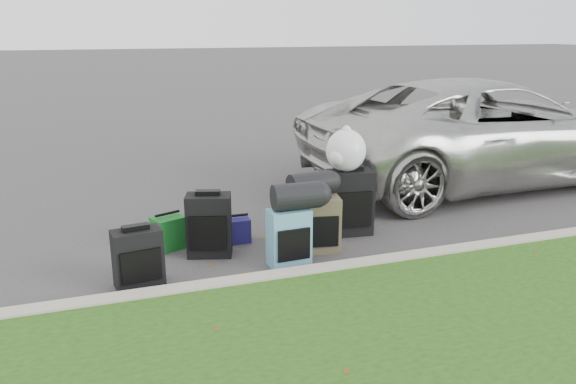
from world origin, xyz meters
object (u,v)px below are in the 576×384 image
object	(u,v)px
suv	(486,131)
suitcase_large_black_right	(350,202)
tote_green	(168,233)
suitcase_large_black_left	(209,225)
suitcase_small_black	(138,258)
suitcase_teal	(289,237)
suitcase_olive	(319,224)
tote_navy	(238,230)

from	to	relation	value
suv	suitcase_large_black_right	size ratio (longest dim) A/B	7.55
tote_green	suitcase_large_black_left	bearing A→B (deg)	-60.90
suitcase_small_black	suitcase_teal	xyz separation A→B (m)	(1.49, 0.01, 0.02)
suitcase_olive	tote_navy	distance (m)	0.95
suitcase_teal	suitcase_large_black_right	size ratio (longest dim) A/B	0.78
suitcase_large_black_right	tote_navy	distance (m)	1.34
suv	suitcase_small_black	bearing A→B (deg)	110.04
tote_green	suv	bearing A→B (deg)	-7.09
suitcase_large_black_left	suitcase_large_black_right	world-z (taller)	suitcase_large_black_right
suv	tote_navy	distance (m)	4.55
suitcase_teal	suitcase_large_black_right	xyz separation A→B (m)	(0.97, 0.64, 0.08)
suitcase_large_black_right	tote_green	distance (m)	2.09
suitcase_teal	suitcase_large_black_right	bearing A→B (deg)	30.00
suitcase_large_black_left	suitcase_teal	distance (m)	0.88
suv	tote_green	xyz separation A→B (m)	(-5.06, -1.29, -0.62)
suitcase_small_black	tote_green	xyz separation A→B (m)	(0.38, 0.85, -0.10)
suitcase_small_black	tote_navy	xyz separation A→B (m)	(1.15, 0.80, -0.14)
suitcase_olive	tote_green	bearing A→B (deg)	169.35
suitcase_teal	tote_green	world-z (taller)	suitcase_teal
suitcase_large_black_left	suitcase_large_black_right	size ratio (longest dim) A/B	0.88
suitcase_small_black	suitcase_large_black_right	size ratio (longest dim) A/B	0.73
suitcase_large_black_left	suitcase_teal	size ratio (longest dim) A/B	1.13
suitcase_large_black_left	tote_navy	distance (m)	0.51
suv	tote_navy	world-z (taller)	suv
suitcase_large_black_right	tote_navy	world-z (taller)	suitcase_large_black_right
suv	suitcase_large_black_left	world-z (taller)	suv
suv	suitcase_large_black_left	size ratio (longest dim) A/B	8.61
suitcase_olive	suitcase_teal	distance (m)	0.49
suv	suitcase_small_black	world-z (taller)	suv
suitcase_olive	suitcase_teal	size ratio (longest dim) A/B	1.02
tote_green	tote_navy	size ratio (longest dim) A/B	1.32
tote_green	suitcase_olive	bearing A→B (deg)	-42.53
suitcase_large_black_left	suitcase_large_black_right	xyz separation A→B (m)	(1.68, 0.12, 0.05)
tote_green	suitcase_teal	bearing A→B (deg)	-58.64
suitcase_small_black	tote_navy	distance (m)	1.41
suitcase_large_black_right	tote_navy	size ratio (longest dim) A/B	2.76
suitcase_large_black_left	suitcase_olive	xyz separation A→B (m)	(1.14, -0.27, -0.03)
tote_navy	suitcase_small_black	bearing A→B (deg)	-144.04
tote_navy	tote_green	bearing A→B (deg)	177.40
suitcase_small_black	suv	bearing A→B (deg)	13.39
suitcase_teal	suitcase_large_black_right	distance (m)	1.16
suitcase_large_black_left	tote_navy	size ratio (longest dim) A/B	2.42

